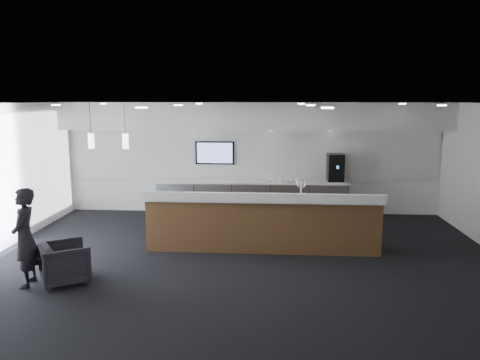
# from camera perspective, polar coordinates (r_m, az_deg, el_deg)

# --- Properties ---
(ground) EXTENTS (10.00, 10.00, 0.00)m
(ground) POSITION_cam_1_polar(r_m,az_deg,el_deg) (9.10, 0.46, -9.93)
(ground) COLOR black
(ground) RESTS_ON ground
(ceiling) EXTENTS (10.00, 8.00, 0.02)m
(ceiling) POSITION_cam_1_polar(r_m,az_deg,el_deg) (8.57, 0.49, 9.31)
(ceiling) COLOR black
(ceiling) RESTS_ON back_wall
(back_wall) EXTENTS (10.00, 0.02, 3.00)m
(back_wall) POSITION_cam_1_polar(r_m,az_deg,el_deg) (12.66, 1.47, 2.67)
(back_wall) COLOR white
(back_wall) RESTS_ON ground
(soffit_bulkhead) EXTENTS (10.00, 0.90, 0.70)m
(soffit_bulkhead) POSITION_cam_1_polar(r_m,az_deg,el_deg) (12.12, 1.41, 7.81)
(soffit_bulkhead) COLOR silver
(soffit_bulkhead) RESTS_ON back_wall
(alcove_panel) EXTENTS (9.80, 0.06, 1.40)m
(alcove_panel) POSITION_cam_1_polar(r_m,az_deg,el_deg) (12.62, 1.47, 3.11)
(alcove_panel) COLOR silver
(alcove_panel) RESTS_ON back_wall
(back_credenza) EXTENTS (5.06, 0.66, 0.95)m
(back_credenza) POSITION_cam_1_polar(r_m,az_deg,el_deg) (12.48, 1.39, -2.20)
(back_credenza) COLOR #9A9DA2
(back_credenza) RESTS_ON ground
(wall_tv) EXTENTS (1.05, 0.08, 0.62)m
(wall_tv) POSITION_cam_1_polar(r_m,az_deg,el_deg) (12.63, -3.09, 3.33)
(wall_tv) COLOR black
(wall_tv) RESTS_ON back_wall
(pendant_left) EXTENTS (0.12, 0.12, 0.30)m
(pendant_left) POSITION_cam_1_polar(r_m,az_deg,el_deg) (9.82, -13.43, 4.73)
(pendant_left) COLOR #FFE7C6
(pendant_left) RESTS_ON ceiling
(pendant_right) EXTENTS (0.12, 0.12, 0.30)m
(pendant_right) POSITION_cam_1_polar(r_m,az_deg,el_deg) (10.05, -17.26, 4.66)
(pendant_right) COLOR #FFE7C6
(pendant_right) RESTS_ON ceiling
(ceiling_can_lights) EXTENTS (7.00, 5.00, 0.02)m
(ceiling_can_lights) POSITION_cam_1_polar(r_m,az_deg,el_deg) (8.57, 0.49, 9.11)
(ceiling_can_lights) COLOR white
(ceiling_can_lights) RESTS_ON ceiling
(service_counter) EXTENTS (4.81, 0.85, 1.49)m
(service_counter) POSITION_cam_1_polar(r_m,az_deg,el_deg) (9.67, 2.74, -5.17)
(service_counter) COLOR brown
(service_counter) RESTS_ON ground
(coffee_machine) EXTENTS (0.42, 0.55, 0.72)m
(coffee_machine) POSITION_cam_1_polar(r_m,az_deg,el_deg) (12.52, 11.54, 1.51)
(coffee_machine) COLOR black
(coffee_machine) RESTS_ON back_credenza
(info_sign_left) EXTENTS (0.17, 0.05, 0.24)m
(info_sign_left) POSITION_cam_1_polar(r_m,az_deg,el_deg) (12.28, 3.58, 0.40)
(info_sign_left) COLOR white
(info_sign_left) RESTS_ON back_credenza
(info_sign_right) EXTENTS (0.18, 0.04, 0.25)m
(info_sign_right) POSITION_cam_1_polar(r_m,az_deg,el_deg) (12.24, 6.28, 0.34)
(info_sign_right) COLOR white
(info_sign_right) RESTS_ON back_credenza
(armchair) EXTENTS (1.05, 1.04, 0.70)m
(armchair) POSITION_cam_1_polar(r_m,az_deg,el_deg) (8.55, -20.57, -9.44)
(armchair) COLOR black
(armchair) RESTS_ON ground
(lounge_guest) EXTENTS (0.50, 0.66, 1.65)m
(lounge_guest) POSITION_cam_1_polar(r_m,az_deg,el_deg) (8.55, -24.77, -6.37)
(lounge_guest) COLOR black
(lounge_guest) RESTS_ON ground
(cup_0) EXTENTS (0.11, 0.11, 0.10)m
(cup_0) POSITION_cam_1_polar(r_m,az_deg,el_deg) (12.28, 7.57, 0.01)
(cup_0) COLOR white
(cup_0) RESTS_ON back_credenza
(cup_1) EXTENTS (0.15, 0.15, 0.10)m
(cup_1) POSITION_cam_1_polar(r_m,az_deg,el_deg) (12.27, 6.92, 0.01)
(cup_1) COLOR white
(cup_1) RESTS_ON back_credenza
(cup_2) EXTENTS (0.13, 0.13, 0.10)m
(cup_2) POSITION_cam_1_polar(r_m,az_deg,el_deg) (12.26, 6.27, 0.02)
(cup_2) COLOR white
(cup_2) RESTS_ON back_credenza
(cup_3) EXTENTS (0.14, 0.14, 0.10)m
(cup_3) POSITION_cam_1_polar(r_m,az_deg,el_deg) (12.25, 5.61, 0.03)
(cup_3) COLOR white
(cup_3) RESTS_ON back_credenza
(cup_4) EXTENTS (0.15, 0.15, 0.10)m
(cup_4) POSITION_cam_1_polar(r_m,az_deg,el_deg) (12.25, 4.96, 0.03)
(cup_4) COLOR white
(cup_4) RESTS_ON back_credenza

